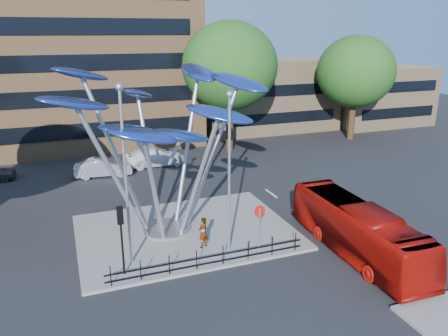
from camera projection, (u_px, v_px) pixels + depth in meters
name	position (u px, v px, depth m)	size (l,w,h in m)	color
ground	(243.00, 283.00, 20.09)	(120.00, 120.00, 0.00)	black
traffic_island	(186.00, 232.00, 25.09)	(12.00, 9.00, 0.15)	slate
low_building_near	(268.00, 95.00, 51.08)	(15.00, 8.00, 8.00)	tan
low_building_far	(376.00, 95.00, 54.19)	(12.00, 8.00, 7.00)	tan
tree_right	(230.00, 66.00, 40.03)	(8.80, 8.80, 12.11)	black
tree_far	(356.00, 72.00, 45.05)	(8.00, 8.00, 10.81)	black
leaf_sculpture	(160.00, 114.00, 23.30)	(12.72, 9.54, 9.51)	#9EA0A5
street_lamp_left	(125.00, 162.00, 20.09)	(0.36, 0.36, 8.80)	#9EA0A5
street_lamp_right	(229.00, 159.00, 21.42)	(0.36, 0.36, 8.30)	#9EA0A5
traffic_light_island	(121.00, 226.00, 19.85)	(0.28, 0.18, 3.42)	black
no_entry_sign_island	(260.00, 220.00, 22.47)	(0.60, 0.10, 2.45)	#9EA0A5
pedestrian_railing_front	(210.00, 259.00, 21.11)	(10.00, 0.06, 1.00)	black
red_bus	(357.00, 229.00, 22.44)	(2.28, 9.74, 2.71)	#9C0C07
pedestrian	(203.00, 233.00, 22.90)	(0.62, 0.40, 1.69)	gray
parked_car_mid	(103.00, 167.00, 34.76)	(1.55, 4.46, 1.47)	#B7B9BF
parked_car_right	(155.00, 157.00, 37.55)	(2.17, 5.33, 1.55)	white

